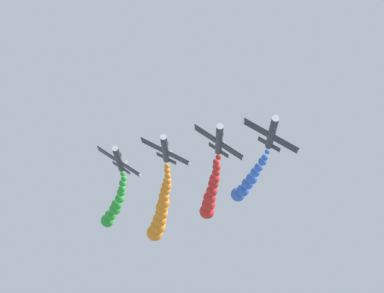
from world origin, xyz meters
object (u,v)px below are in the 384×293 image
object	(u,v)px
airplane_lead	(272,134)
airplane_left_outer	(119,160)
airplane_right_inner	(165,150)
airplane_left_inner	(219,140)

from	to	relation	value
airplane_lead	airplane_left_outer	bearing A→B (deg)	-39.35
airplane_lead	airplane_right_inner	distance (m)	21.45
airplane_left_outer	airplane_right_inner	bearing A→B (deg)	142.43
airplane_right_inner	airplane_left_inner	bearing A→B (deg)	139.15
airplane_lead	airplane_right_inner	world-z (taller)	airplane_right_inner
airplane_left_inner	airplane_right_inner	size ratio (longest dim) A/B	1.00
airplane_lead	airplane_left_outer	size ratio (longest dim) A/B	1.00
airplane_lead	airplane_left_inner	distance (m)	9.79
airplane_left_inner	airplane_left_outer	distance (m)	22.40
airplane_left_inner	airplane_left_outer	bearing A→B (deg)	-39.27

